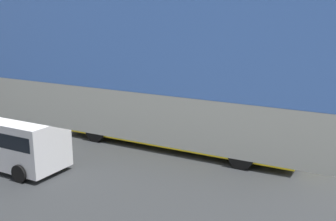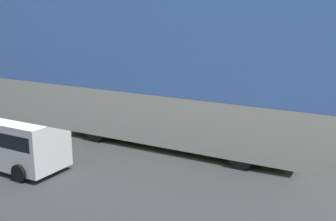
{
  "view_description": "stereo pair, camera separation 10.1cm",
  "coord_description": "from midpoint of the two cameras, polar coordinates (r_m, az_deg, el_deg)",
  "views": [
    {
      "loc": [
        -7.55,
        16.33,
        6.09
      ],
      "look_at": [
        1.46,
        0.05,
        1.6
      ],
      "focal_mm": 43.38,
      "sensor_mm": 36.0,
      "label": 1
    },
    {
      "loc": [
        -7.64,
        16.28,
        6.09
      ],
      "look_at": [
        1.46,
        0.05,
        1.6
      ],
      "focal_mm": 43.38,
      "sensor_mm": 36.0,
      "label": 2
    }
  ],
  "objects": [
    {
      "name": "lane_dash_right",
      "position": [
        24.59,
        -5.35,
        -0.83
      ],
      "size": [
        2.0,
        0.2,
        0.01
      ],
      "primitive_type": "cube",
      "color": "silver",
      "rests_on": "ground"
    },
    {
      "name": "lane_dash_left",
      "position": [
        21.24,
        12.77,
        -3.44
      ],
      "size": [
        2.0,
        0.2,
        0.01
      ],
      "primitive_type": "cube",
      "color": "silver",
      "rests_on": "ground"
    },
    {
      "name": "city_bus",
      "position": [
        18.66,
        1.14,
        0.54
      ],
      "size": [
        11.54,
        2.85,
        3.15
      ],
      "color": "yellow",
      "rests_on": "ground"
    },
    {
      "name": "ground",
      "position": [
        18.99,
        4.09,
        -5.18
      ],
      "size": [
        80.0,
        80.0,
        0.0
      ],
      "primitive_type": "plane",
      "color": "#2D3033"
    },
    {
      "name": "lane_dash_centre",
      "position": [
        22.62,
        3.04,
        -2.06
      ],
      "size": [
        2.0,
        0.2,
        0.01
      ],
      "primitive_type": "cube",
      "color": "silver",
      "rests_on": "ground"
    },
    {
      "name": "parked_van",
      "position": [
        17.55,
        -21.2,
        -3.62
      ],
      "size": [
        4.8,
        2.17,
        2.05
      ],
      "color": "silver",
      "rests_on": "ground"
    }
  ]
}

